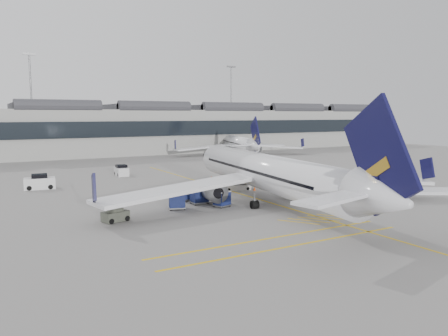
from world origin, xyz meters
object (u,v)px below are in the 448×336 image
airliner_main (269,174)px  belt_loader (236,186)px  ramp_agent_a (207,192)px  pushback_tug (115,215)px  baggage_cart_a (222,198)px  ramp_agent_b (202,194)px

airliner_main → belt_loader: 9.72m
airliner_main → ramp_agent_a: 8.00m
ramp_agent_a → pushback_tug: ramp_agent_a is taller
belt_loader → pushback_tug: bearing=-144.6°
baggage_cart_a → ramp_agent_b: size_ratio=1.07×
belt_loader → baggage_cart_a: (-6.72, -8.21, 0.38)m
belt_loader → baggage_cart_a: belt_loader is taller
airliner_main → pushback_tug: airliner_main is taller
airliner_main → pushback_tug: 17.40m
belt_loader → pushback_tug: belt_loader is taller
airliner_main → belt_loader: airliner_main is taller
airliner_main → ramp_agent_b: airliner_main is taller
baggage_cart_a → pushback_tug: 11.77m
belt_loader → ramp_agent_b: 8.93m
belt_loader → baggage_cart_a: size_ratio=2.36×
airliner_main → belt_loader: bearing=90.6°
ramp_agent_a → airliner_main: bearing=-105.4°
baggage_cart_a → ramp_agent_a: bearing=63.9°
belt_loader → ramp_agent_a: bearing=-142.1°
ramp_agent_b → baggage_cart_a: bearing=104.1°
ramp_agent_a → ramp_agent_b: (-1.64, -1.71, 0.12)m
ramp_agent_a → baggage_cart_a: bearing=-152.3°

